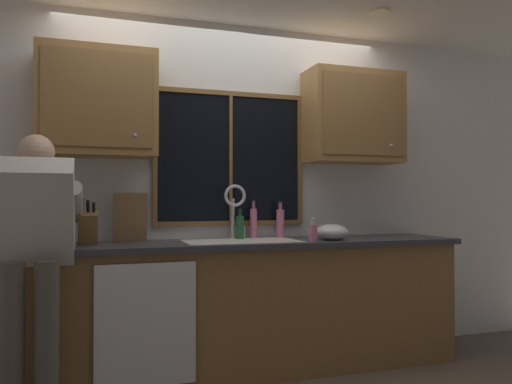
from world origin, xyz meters
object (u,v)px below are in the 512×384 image
bottle_amber_small (253,222)px  person_standing (32,242)px  knife_block (88,228)px  mixing_bowl (332,232)px  bottle_tall_clear (280,222)px  cutting_board (130,217)px  bottle_green_glass (240,227)px  soap_dispenser (313,232)px

bottle_amber_small → person_standing: bearing=-159.2°
knife_block → mixing_bowl: knife_block is taller
mixing_bowl → bottle_amber_small: bearing=145.2°
mixing_bowl → bottle_tall_clear: (-0.28, 0.32, 0.06)m
knife_block → bottle_tall_clear: size_ratio=1.15×
knife_block → bottle_amber_small: 1.20m
cutting_board → bottle_green_glass: size_ratio=1.54×
bottle_green_glass → person_standing: bearing=-159.5°
mixing_bowl → soap_dispenser: bearing=-156.0°
soap_dispenser → knife_block: bearing=171.5°
mixing_bowl → bottle_tall_clear: 0.43m
person_standing → bottle_tall_clear: person_standing is taller
knife_block → mixing_bowl: bearing=-4.7°
cutting_board → mixing_bowl: size_ratio=1.44×
soap_dispenser → bottle_amber_small: size_ratio=0.57×
person_standing → cutting_board: bearing=43.9°
knife_block → bottle_green_glass: 1.07m
mixing_bowl → bottle_tall_clear: bottle_tall_clear is taller
person_standing → bottle_green_glass: person_standing is taller
person_standing → soap_dispenser: (1.78, 0.14, 0.01)m
soap_dispenser → bottle_amber_small: 0.52m
knife_block → cutting_board: bearing=34.2°
soap_dispenser → bottle_tall_clear: (-0.09, 0.40, 0.05)m
cutting_board → bottle_green_glass: 0.79m
bottle_tall_clear → person_standing: bearing=-162.2°
mixing_bowl → soap_dispenser: 0.21m
cutting_board → bottle_amber_small: 0.91m
knife_block → bottle_tall_clear: (1.40, 0.18, 0.01)m
person_standing → bottle_amber_small: size_ratio=5.52×
bottle_green_glass → cutting_board: bearing=176.7°
soap_dispenser → cutting_board: bearing=161.1°
cutting_board → bottle_tall_clear: (1.12, -0.01, -0.05)m
soap_dispenser → bottle_green_glass: bearing=139.0°
bottle_amber_small → knife_block: bearing=-170.4°
person_standing → bottle_green_glass: 1.45m
bottle_amber_small → mixing_bowl: bearing=-34.8°
bottle_tall_clear → bottle_amber_small: 0.21m
knife_block → cutting_board: (0.28, 0.19, 0.06)m
knife_block → cutting_board: size_ratio=0.93×
bottle_green_glass → bottle_amber_small: (0.12, 0.06, 0.03)m
person_standing → mixing_bowl: person_standing is taller
person_standing → soap_dispenser: person_standing is taller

